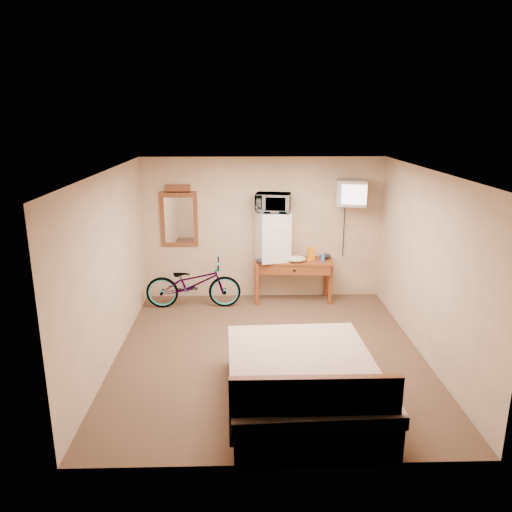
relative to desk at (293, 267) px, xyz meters
name	(u,v)px	position (x,y,z in m)	size (l,w,h in m)	color
room	(270,267)	(-0.52, -2.00, 0.62)	(4.60, 4.64, 2.50)	#492F24
desk	(293,267)	(0.00, 0.00, 0.00)	(1.40, 0.63, 0.75)	brown
mini_fridge	(273,236)	(-0.36, 0.04, 0.54)	(0.62, 0.60, 0.84)	white
microwave	(273,203)	(-0.36, 0.04, 1.12)	(0.58, 0.39, 0.32)	white
snack_bag	(311,254)	(0.31, 0.01, 0.24)	(0.12, 0.07, 0.23)	orange
blue_cup	(323,258)	(0.51, -0.06, 0.18)	(0.07, 0.07, 0.12)	#3B78C9
cloth_cream	(296,259)	(0.04, -0.10, 0.17)	(0.34, 0.26, 0.10)	beige
cloth_dark_a	(263,261)	(-0.53, -0.16, 0.16)	(0.24, 0.18, 0.09)	black
cloth_dark_b	(325,256)	(0.57, 0.10, 0.16)	(0.20, 0.16, 0.09)	black
crt_television	(351,193)	(0.96, 0.02, 1.29)	(0.56, 0.62, 0.43)	black
wall_mirror	(179,217)	(-1.98, 0.27, 0.85)	(0.64, 0.04, 1.08)	brown
bicycle	(193,283)	(-1.72, -0.24, -0.21)	(0.56, 1.61, 0.85)	black
bed	(303,385)	(-0.21, -3.37, -0.34)	(1.72, 2.23, 0.90)	brown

